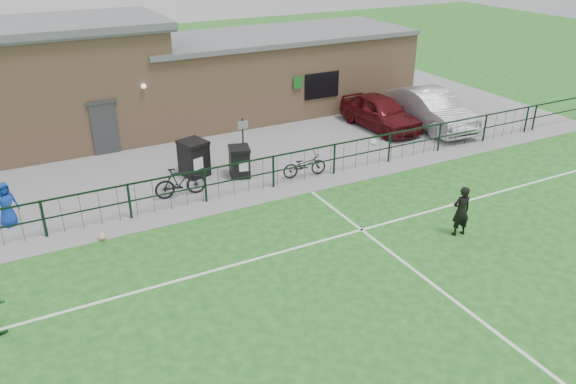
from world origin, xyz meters
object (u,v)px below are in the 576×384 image
car_silver (431,109)px  bicycle_d (180,182)px  spectator_child (6,204)px  ball_ground (102,237)px  sign_post (243,144)px  bicycle_e (304,165)px  wheelie_bin_right (194,159)px  wheelie_bin_left (239,163)px  car_maroon (380,112)px

car_silver → bicycle_d: 12.44m
spectator_child → ball_ground: (2.32, -2.22, -0.62)m
sign_post → spectator_child: size_ratio=1.40×
bicycle_e → ball_ground: 7.63m
spectator_child → wheelie_bin_right: bearing=-15.6°
bicycle_d → bicycle_e: bicycle_d is taller
car_silver → spectator_child: size_ratio=3.54×
wheelie_bin_left → bicycle_d: bicycle_d is taller
car_silver → ball_ground: size_ratio=22.32×
wheelie_bin_left → bicycle_d: 2.52m
car_silver → spectator_child: car_silver is taller
wheelie_bin_right → ball_ground: bearing=-157.0°
sign_post → car_maroon: (7.39, 1.54, -0.25)m
car_maroon → bicycle_d: car_maroon is taller
bicycle_e → car_maroon: bearing=-54.3°
wheelie_bin_right → wheelie_bin_left: bearing=-47.3°
sign_post → spectator_child: sign_post is taller
car_silver → wheelie_bin_left: bearing=-168.9°
bicycle_e → ball_ground: (-7.51, -1.27, -0.34)m
bicycle_e → spectator_child: (-9.83, 0.95, 0.28)m
sign_post → bicycle_d: sign_post is taller
car_maroon → car_silver: size_ratio=0.87×
wheelie_bin_right → bicycle_d: bearing=-139.9°
sign_post → car_silver: (9.49, 0.62, -0.16)m
bicycle_d → spectator_child: 5.32m
car_maroon → wheelie_bin_left: bearing=-167.7°
bicycle_d → car_silver: bearing=-78.8°
wheelie_bin_left → car_maroon: size_ratio=0.24×
wheelie_bin_right → car_silver: car_silver is taller
car_maroon → car_silver: 2.30m
sign_post → car_silver: sign_post is taller
wheelie_bin_right → bicycle_e: bearing=-45.5°
spectator_child → ball_ground: size_ratio=6.30×
car_maroon → spectator_child: (-15.51, -2.21, -0.04)m
bicycle_e → spectator_child: size_ratio=1.16×
wheelie_bin_left → sign_post: 0.79m
sign_post → bicycle_d: 3.08m
wheelie_bin_left → wheelie_bin_right: bearing=164.1°
wheelie_bin_left → bicycle_d: bearing=-150.0°
car_maroon → bicycle_e: size_ratio=2.65×
car_silver → bicycle_e: size_ratio=3.05×
bicycle_e → spectator_child: 9.88m
sign_post → spectator_child: 8.15m
sign_post → car_silver: bearing=3.7°
car_silver → sign_post: bearing=-171.7°
sign_post → spectator_child: bearing=-175.3°
sign_post → bicycle_e: sign_post is taller
wheelie_bin_left → car_silver: (9.88, 1.12, 0.31)m
spectator_child → bicycle_e: bearing=-30.4°
ball_ground → bicycle_e: bearing=9.6°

